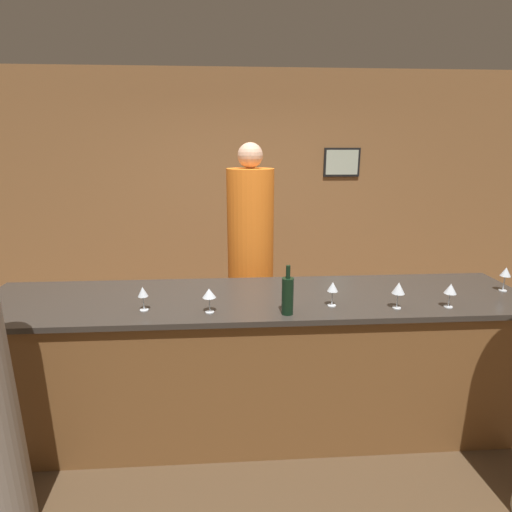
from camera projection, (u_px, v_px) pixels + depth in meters
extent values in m
plane|color=#4C3823|center=(257.00, 423.00, 2.90)|extent=(14.00, 14.00, 0.00)
cube|color=olive|center=(244.00, 192.00, 4.88)|extent=(8.00, 0.06, 2.80)
cube|color=black|center=(342.00, 162.00, 4.82)|extent=(0.44, 0.02, 0.34)
cube|color=#B7C6B2|center=(342.00, 162.00, 4.81)|extent=(0.39, 0.00, 0.29)
cube|color=brown|center=(257.00, 365.00, 2.77)|extent=(3.54, 0.73, 0.95)
cube|color=#332D28|center=(257.00, 299.00, 2.64)|extent=(3.60, 0.79, 0.03)
cylinder|color=orange|center=(251.00, 273.00, 3.44)|extent=(0.39, 0.39, 1.77)
sphere|color=tan|center=(251.00, 155.00, 3.17)|extent=(0.20, 0.20, 0.20)
cylinder|color=black|center=(288.00, 296.00, 2.33)|extent=(0.07, 0.07, 0.22)
cylinder|color=black|center=(288.00, 272.00, 2.29)|extent=(0.03, 0.03, 0.08)
cylinder|color=silver|center=(332.00, 305.00, 2.48)|extent=(0.05, 0.05, 0.00)
cylinder|color=silver|center=(332.00, 298.00, 2.47)|extent=(0.01, 0.01, 0.09)
cone|color=silver|center=(333.00, 287.00, 2.45)|extent=(0.07, 0.07, 0.06)
cylinder|color=silver|center=(210.00, 312.00, 2.38)|extent=(0.05, 0.05, 0.00)
cylinder|color=silver|center=(209.00, 304.00, 2.37)|extent=(0.01, 0.01, 0.09)
cone|color=silver|center=(209.00, 293.00, 2.35)|extent=(0.08, 0.08, 0.06)
cylinder|color=silver|center=(144.00, 310.00, 2.41)|extent=(0.05, 0.05, 0.00)
cylinder|color=silver|center=(144.00, 303.00, 2.40)|extent=(0.01, 0.01, 0.09)
cone|color=silver|center=(143.00, 292.00, 2.38)|extent=(0.06, 0.06, 0.06)
cylinder|color=silver|center=(397.00, 308.00, 2.44)|extent=(0.05, 0.05, 0.00)
cylinder|color=silver|center=(397.00, 300.00, 2.43)|extent=(0.01, 0.01, 0.09)
cone|color=silver|center=(399.00, 288.00, 2.41)|extent=(0.08, 0.08, 0.07)
cylinder|color=silver|center=(448.00, 307.00, 2.46)|extent=(0.05, 0.05, 0.00)
cylinder|color=silver|center=(449.00, 300.00, 2.45)|extent=(0.01, 0.01, 0.09)
cone|color=silver|center=(451.00, 289.00, 2.43)|extent=(0.07, 0.07, 0.06)
cylinder|color=silver|center=(503.00, 291.00, 2.73)|extent=(0.05, 0.05, 0.00)
cylinder|color=silver|center=(504.00, 283.00, 2.72)|extent=(0.01, 0.01, 0.10)
cone|color=silver|center=(506.00, 272.00, 2.70)|extent=(0.07, 0.07, 0.06)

